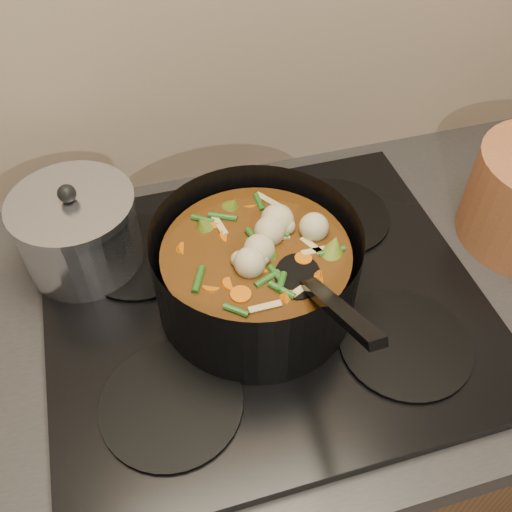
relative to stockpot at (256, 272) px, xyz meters
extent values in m
cube|color=brown|center=(0.01, 0.00, -0.56)|extent=(2.60, 0.60, 0.86)
cube|color=black|center=(0.01, 0.00, -0.11)|extent=(2.64, 0.64, 0.05)
cube|color=black|center=(0.01, 0.00, -0.07)|extent=(0.62, 0.54, 0.02)
cylinder|color=black|center=(-0.15, -0.13, -0.06)|extent=(0.18, 0.18, 0.01)
cylinder|color=black|center=(0.17, -0.13, -0.06)|extent=(0.18, 0.18, 0.01)
cylinder|color=black|center=(-0.15, 0.13, -0.06)|extent=(0.18, 0.18, 0.01)
cylinder|color=black|center=(0.17, 0.13, -0.06)|extent=(0.18, 0.18, 0.01)
cylinder|color=black|center=(0.00, 0.00, 0.00)|extent=(0.31, 0.31, 0.14)
cylinder|color=black|center=(0.00, 0.00, -0.06)|extent=(0.27, 0.27, 0.01)
cylinder|color=#50240D|center=(0.00, 0.00, -0.01)|extent=(0.25, 0.25, 0.10)
cylinder|color=orange|center=(0.04, 0.00, 0.04)|extent=(0.03, 0.03, 0.03)
cylinder|color=orange|center=(0.04, 0.05, 0.04)|extent=(0.04, 0.04, 0.03)
cylinder|color=orange|center=(-0.02, 0.09, 0.04)|extent=(0.04, 0.04, 0.03)
cylinder|color=orange|center=(-0.05, 0.02, 0.04)|extent=(0.03, 0.03, 0.03)
cylinder|color=orange|center=(-0.07, -0.03, 0.04)|extent=(0.04, 0.03, 0.03)
cylinder|color=orange|center=(-0.01, -0.04, 0.04)|extent=(0.04, 0.04, 0.03)
cylinder|color=orange|center=(0.04, -0.05, 0.04)|extent=(0.03, 0.04, 0.03)
cylinder|color=orange|center=(0.09, 0.00, 0.04)|extent=(0.03, 0.03, 0.03)
cylinder|color=orange|center=(0.03, 0.04, 0.04)|extent=(0.04, 0.04, 0.03)
cylinder|color=orange|center=(-0.02, 0.08, 0.04)|extent=(0.04, 0.04, 0.03)
cylinder|color=orange|center=(-0.03, 0.02, 0.04)|extent=(0.03, 0.03, 0.03)
cylinder|color=orange|center=(-0.06, -0.03, 0.04)|extent=(0.04, 0.04, 0.03)
sphere|color=#C4BA8A|center=(0.06, 0.00, 0.05)|extent=(0.04, 0.04, 0.04)
sphere|color=#C4BA8A|center=(0.00, 0.06, 0.05)|extent=(0.04, 0.04, 0.04)
sphere|color=#C4BA8A|center=(-0.06, -0.01, 0.05)|extent=(0.04, 0.04, 0.04)
sphere|color=#C4BA8A|center=(0.01, -0.06, 0.05)|extent=(0.04, 0.04, 0.04)
sphere|color=#C4BA8A|center=(0.06, 0.01, 0.05)|extent=(0.04, 0.04, 0.04)
cone|color=olive|center=(0.01, -0.08, 0.05)|extent=(0.04, 0.04, 0.03)
cone|color=olive|center=(0.08, 0.02, 0.05)|extent=(0.04, 0.04, 0.03)
cone|color=olive|center=(-0.02, 0.08, 0.05)|extent=(0.04, 0.04, 0.03)
cone|color=olive|center=(-0.08, -0.03, 0.05)|extent=(0.04, 0.04, 0.03)
cone|color=olive|center=(0.03, -0.07, 0.05)|extent=(0.04, 0.04, 0.03)
cylinder|color=#215E1B|center=(0.03, 0.03, 0.04)|extent=(0.01, 0.04, 0.01)
cylinder|color=#215E1B|center=(-0.01, 0.09, 0.04)|extent=(0.03, 0.03, 0.01)
cylinder|color=#215E1B|center=(-0.07, 0.04, 0.04)|extent=(0.04, 0.02, 0.01)
cylinder|color=#215E1B|center=(-0.06, -0.02, 0.04)|extent=(0.02, 0.04, 0.01)
cylinder|color=#215E1B|center=(-0.02, -0.04, 0.04)|extent=(0.02, 0.04, 0.01)
cylinder|color=#215E1B|center=(0.04, -0.09, 0.04)|extent=(0.04, 0.02, 0.01)
cylinder|color=#215E1B|center=(0.07, -0.02, 0.04)|extent=(0.03, 0.03, 0.01)
cylinder|color=#215E1B|center=(0.05, 0.03, 0.04)|extent=(0.01, 0.04, 0.01)
cylinder|color=#215E1B|center=(0.01, 0.04, 0.04)|extent=(0.03, 0.03, 0.01)
cylinder|color=#215E1B|center=(-0.06, 0.07, 0.04)|extent=(0.04, 0.02, 0.01)
cylinder|color=#215E1B|center=(-0.08, 0.00, 0.04)|extent=(0.02, 0.04, 0.01)
cylinder|color=#215E1B|center=(-0.04, -0.04, 0.04)|extent=(0.03, 0.04, 0.01)
cylinder|color=#215E1B|center=(0.00, -0.04, 0.04)|extent=(0.04, 0.02, 0.01)
cube|color=tan|center=(-0.06, 0.04, 0.04)|extent=(0.04, 0.01, 0.00)
cube|color=tan|center=(-0.05, -0.04, 0.04)|extent=(0.02, 0.04, 0.00)
cube|color=tan|center=(0.02, -0.06, 0.04)|extent=(0.04, 0.03, 0.00)
cube|color=tan|center=(0.07, 0.00, 0.04)|extent=(0.04, 0.03, 0.00)
cube|color=tan|center=(0.02, 0.07, 0.04)|extent=(0.03, 0.04, 0.00)
cube|color=tan|center=(-0.06, 0.04, 0.04)|extent=(0.04, 0.02, 0.00)
cube|color=tan|center=(-0.05, -0.04, 0.04)|extent=(0.01, 0.04, 0.00)
ellipsoid|color=black|center=(0.04, -0.06, 0.04)|extent=(0.08, 0.09, 0.01)
cube|color=black|center=(0.05, -0.15, 0.09)|extent=(0.03, 0.17, 0.10)
cylinder|color=silver|center=(-0.23, 0.15, -0.01)|extent=(0.17, 0.17, 0.11)
cylinder|color=silver|center=(-0.23, 0.15, 0.05)|extent=(0.18, 0.18, 0.01)
sphere|color=black|center=(-0.23, 0.15, 0.07)|extent=(0.03, 0.03, 0.03)
camera|label=1|loc=(-0.14, -0.49, 0.59)|focal=40.00mm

